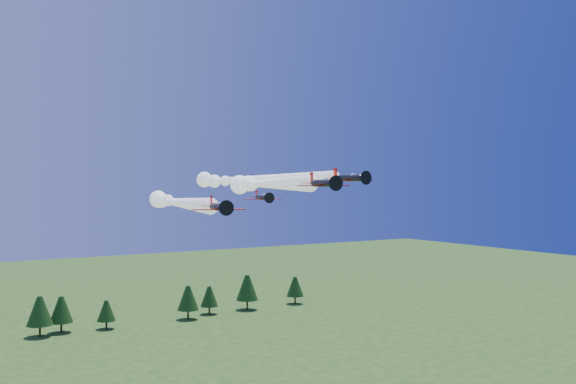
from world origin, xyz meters
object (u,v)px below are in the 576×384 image
plane_lead (264,184)px  plane_right (249,180)px  plane_slot (263,197)px  plane_left (176,202)px

plane_lead → plane_right: bearing=77.4°
plane_right → plane_slot: size_ratio=8.60×
plane_lead → plane_left: (-9.91, 16.36, -3.51)m
plane_left → plane_right: size_ratio=0.85×
plane_left → plane_slot: (7.70, -19.67, 1.15)m
plane_lead → plane_right: plane_right is taller
plane_lead → plane_right: size_ratio=0.67×
plane_left → plane_right: (17.42, 2.89, 4.41)m
plane_lead → plane_slot: 4.63m
plane_right → plane_left: bearing=-171.3°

